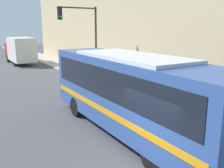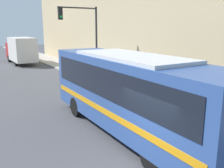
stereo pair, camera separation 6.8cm
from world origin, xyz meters
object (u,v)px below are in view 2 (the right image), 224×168
Objects in this scene: parking_meter at (113,75)px; city_bus at (130,89)px; traffic_light_pole at (85,31)px; pedestrian_near_corner at (172,84)px; fire_hydrant at (194,109)px; delivery_truck at (21,50)px.

city_bus is at bearing -117.56° from parking_meter.
traffic_light_pole is at bearing 107.71° from parking_meter.
city_bus is 5.97× the size of pedestrian_near_corner.
city_bus is at bearing 174.71° from fire_hydrant.
pedestrian_near_corner reaches higher than fire_hydrant.
delivery_truck is 17.19m from parking_meter.
fire_hydrant is 0.41× the size of pedestrian_near_corner.
fire_hydrant is at bearing -85.00° from traffic_light_pole.
traffic_light_pole is at bearing 95.00° from fire_hydrant.
city_bus is 4.02m from fire_hydrant.
parking_meter is (3.74, 7.16, -0.93)m from city_bus.
parking_meter reaches higher than fire_hydrant.
delivery_truck is 14.44m from traffic_light_pole.
delivery_truck is 5.58× the size of parking_meter.
fire_hydrant is (2.81, -24.44, -1.24)m from delivery_truck.
city_bus is at bearing -105.82° from traffic_light_pole.
fire_hydrant is 11.00m from traffic_light_pole.
delivery_truck is 24.64m from fire_hydrant.
delivery_truck is 10.04× the size of fire_hydrant.
fire_hydrant is 7.52m from parking_meter.
fire_hydrant is (3.74, -0.35, -1.44)m from city_bus.
traffic_light_pole is at bearing 107.56° from pedestrian_near_corner.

